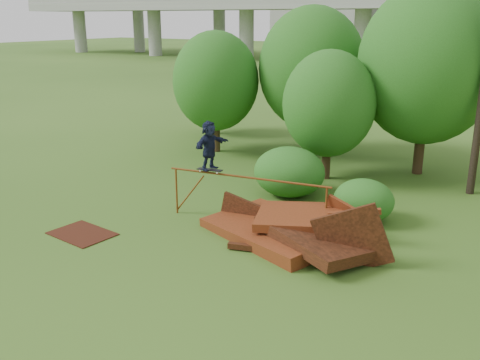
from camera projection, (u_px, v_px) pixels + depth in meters
The scene contains 13 objects.
ground at pixel (226, 260), 14.38m from camera, with size 240.00×240.00×0.00m, color #2D5116.
scrap_pile at pixel (292, 230), 15.46m from camera, with size 6.07×3.79×2.19m.
grind_rail at pixel (247, 185), 16.50m from camera, with size 5.27×0.87×1.57m.
skateboard at pixel (210, 170), 16.88m from camera, with size 0.85×0.35×0.09m.
skater at pixel (209, 145), 16.65m from camera, with size 1.44×0.46×1.55m, color #141A32.
flat_plate at pixel (82, 234), 16.07m from camera, with size 1.86×1.33×0.03m, color #38160C.
tree_0 at pixel (216, 81), 25.05m from camera, with size 4.05×4.05×5.71m.
tree_1 at pixel (312, 68), 24.57m from camera, with size 4.90×4.90×6.82m.
tree_2 at pixel (329, 104), 20.77m from camera, with size 3.63×3.63×5.11m.
tree_3 at pixel (428, 65), 21.05m from camera, with size 5.50×5.50×7.64m.
tree_6 at pixel (214, 87), 29.27m from camera, with size 3.16×3.16×4.41m.
shrub_left at pixel (289, 172), 19.29m from camera, with size 2.61×2.41×1.81m, color #204F15.
shrub_right at pixel (364, 200), 16.96m from camera, with size 1.93×1.77×1.37m, color #204F15.
Camera 1 is at (7.29, -10.92, 6.25)m, focal length 40.00 mm.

